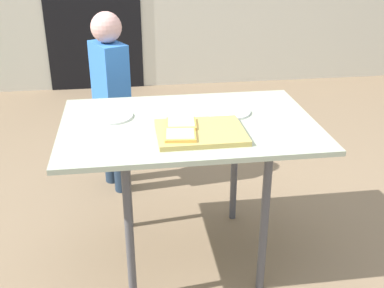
% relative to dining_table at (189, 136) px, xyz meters
% --- Properties ---
extents(ground_plane, '(16.00, 16.00, 0.00)m').
position_rel_dining_table_xyz_m(ground_plane, '(0.00, 0.00, -0.63)').
color(ground_plane, '#80694F').
extents(dining_table, '(1.10, 0.75, 0.70)m').
position_rel_dining_table_xyz_m(dining_table, '(0.00, 0.00, 0.00)').
color(dining_table, '#A5AF96').
rests_on(dining_table, ground).
extents(cutting_board, '(0.36, 0.29, 0.02)m').
position_rel_dining_table_xyz_m(cutting_board, '(0.03, -0.14, 0.08)').
color(cutting_board, tan).
rests_on(cutting_board, dining_table).
extents(pizza_slice_far_left, '(0.13, 0.13, 0.01)m').
position_rel_dining_table_xyz_m(pizza_slice_far_left, '(-0.04, -0.08, 0.09)').
color(pizza_slice_far_left, gold).
rests_on(pizza_slice_far_left, cutting_board).
extents(pizza_slice_near_left, '(0.13, 0.13, 0.01)m').
position_rel_dining_table_xyz_m(pizza_slice_near_left, '(-0.06, -0.20, 0.09)').
color(pizza_slice_near_left, gold).
rests_on(pizza_slice_near_left, cutting_board).
extents(plate_white_left, '(0.20, 0.20, 0.01)m').
position_rel_dining_table_xyz_m(plate_white_left, '(-0.33, 0.11, 0.07)').
color(plate_white_left, white).
rests_on(plate_white_left, dining_table).
extents(plate_white_right, '(0.20, 0.20, 0.01)m').
position_rel_dining_table_xyz_m(plate_white_right, '(0.20, 0.09, 0.07)').
color(plate_white_right, white).
rests_on(plate_white_right, dining_table).
extents(child_left, '(0.23, 0.28, 1.06)m').
position_rel_dining_table_xyz_m(child_left, '(-0.35, 0.74, -0.03)').
color(child_left, '#213144').
rests_on(child_left, ground).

